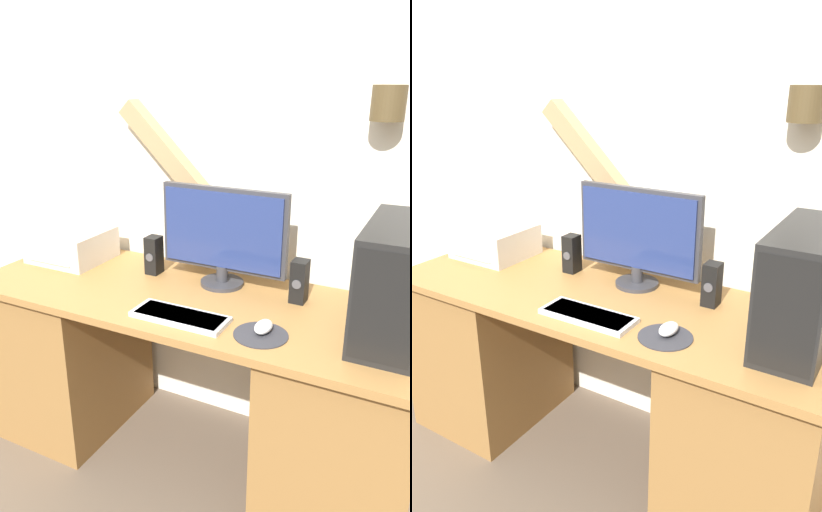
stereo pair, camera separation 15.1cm
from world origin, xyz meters
TOP-DOWN VIEW (x-y plane):
  - ground_plane at (0.00, 0.00)m, footprint 12.00×12.00m
  - wall_back at (0.01, 0.71)m, footprint 6.40×0.17m
  - desk at (0.00, 0.33)m, footprint 1.80×0.66m
  - monitor at (0.07, 0.49)m, footprint 0.53×0.18m
  - keyboard at (0.07, 0.14)m, footprint 0.35×0.13m
  - mousepad at (0.37, 0.15)m, footprint 0.18×0.18m
  - mouse at (0.37, 0.17)m, footprint 0.06×0.10m
  - computer_tower at (0.74, 0.35)m, footprint 0.20×0.47m
  - printer at (-0.68, 0.45)m, footprint 0.33×0.30m
  - speaker_left at (-0.25, 0.47)m, footprint 0.06×0.07m
  - speaker_right at (0.40, 0.47)m, footprint 0.06×0.07m

SIDE VIEW (x-z plane):
  - ground_plane at x=0.00m, z-range 0.00..0.00m
  - desk at x=0.00m, z-range 0.01..0.79m
  - mousepad at x=0.37m, z-range 0.77..0.78m
  - keyboard at x=0.07m, z-range 0.78..0.79m
  - mouse at x=0.37m, z-range 0.78..0.81m
  - printer at x=-0.68m, z-range 0.77..0.92m
  - speaker_left at x=-0.25m, z-range 0.77..0.94m
  - speaker_right at x=0.40m, z-range 0.77..0.94m
  - computer_tower at x=0.74m, z-range 0.77..1.16m
  - monitor at x=0.07m, z-range 0.79..1.19m
  - wall_back at x=0.01m, z-range 0.00..2.70m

